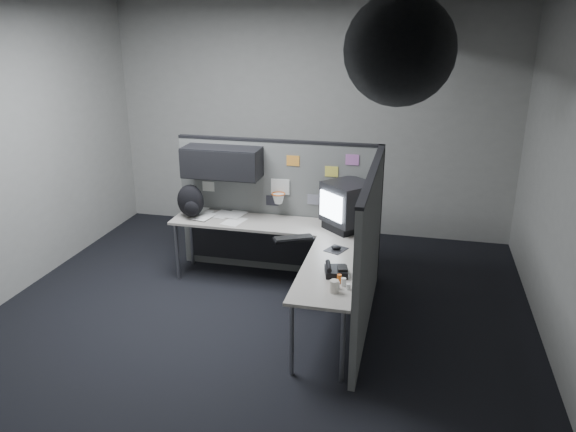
% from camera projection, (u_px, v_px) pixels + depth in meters
% --- Properties ---
extents(room, '(5.62, 5.62, 3.22)m').
position_uv_depth(room, '(312.00, 121.00, 4.94)').
color(room, black).
rests_on(room, ground).
extents(partition_back, '(2.44, 0.42, 1.63)m').
position_uv_depth(partition_back, '(263.00, 193.00, 6.61)').
color(partition_back, '#5E605D').
rests_on(partition_back, ground).
extents(partition_right, '(0.07, 2.23, 1.63)m').
position_uv_depth(partition_right, '(369.00, 250.00, 5.44)').
color(partition_right, '#5E605D').
rests_on(partition_right, ground).
extents(desk, '(2.31, 2.11, 0.73)m').
position_uv_depth(desk, '(285.00, 243.00, 6.16)').
color(desk, '#9D978D').
rests_on(desk, ground).
extents(monitor, '(0.66, 0.66, 0.53)m').
position_uv_depth(monitor, '(348.00, 205.00, 6.16)').
color(monitor, black).
rests_on(monitor, desk).
extents(keyboard, '(0.45, 0.33, 0.04)m').
position_uv_depth(keyboard, '(293.00, 239.00, 5.92)').
color(keyboard, black).
rests_on(keyboard, desk).
extents(mouse, '(0.25, 0.27, 0.05)m').
position_uv_depth(mouse, '(336.00, 248.00, 5.68)').
color(mouse, black).
rests_on(mouse, desk).
extents(phone, '(0.24, 0.26, 0.10)m').
position_uv_depth(phone, '(335.00, 271.00, 5.13)').
color(phone, black).
rests_on(phone, desk).
extents(bottles, '(0.14, 0.16, 0.08)m').
position_uv_depth(bottles, '(342.00, 282.00, 4.91)').
color(bottles, silver).
rests_on(bottles, desk).
extents(cup, '(0.10, 0.10, 0.11)m').
position_uv_depth(cup, '(334.00, 286.00, 4.80)').
color(cup, beige).
rests_on(cup, desk).
extents(papers, '(0.81, 0.62, 0.02)m').
position_uv_depth(papers, '(216.00, 215.00, 6.66)').
color(papers, white).
rests_on(papers, desk).
extents(backpack, '(0.34, 0.31, 0.39)m').
position_uv_depth(backpack, '(191.00, 202.00, 6.55)').
color(backpack, black).
rests_on(backpack, desk).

